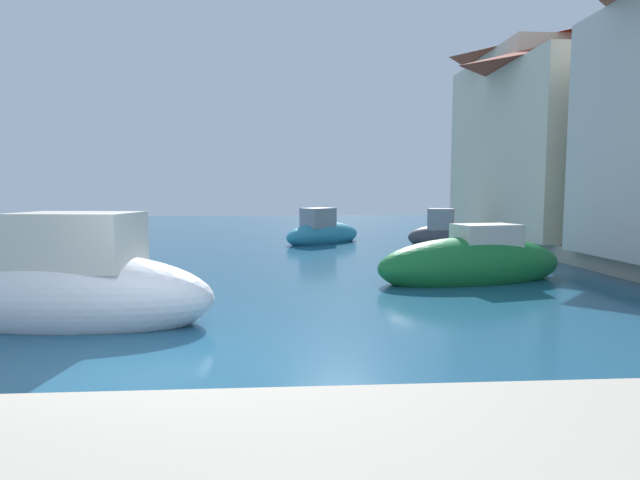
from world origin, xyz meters
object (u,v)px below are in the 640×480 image
(waterfront_building_annex, at_px, (589,135))
(waterfront_building_far, at_px, (541,132))
(moored_boat_3, at_px, (472,263))
(moored_boat_1, at_px, (323,233))
(moored_boat_5, at_px, (58,290))
(moored_boat_7, at_px, (446,235))

(waterfront_building_annex, height_order, waterfront_building_far, waterfront_building_far)
(moored_boat_3, xyz_separation_m, waterfront_building_annex, (6.88, 6.76, 3.86))
(waterfront_building_far, bearing_deg, moored_boat_3, -123.23)
(moored_boat_3, bearing_deg, moored_boat_1, -85.09)
(moored_boat_3, xyz_separation_m, waterfront_building_far, (6.88, 10.50, 4.39))
(waterfront_building_annex, distance_m, waterfront_building_far, 3.78)
(moored_boat_5, distance_m, moored_boat_7, 15.34)
(moored_boat_5, distance_m, waterfront_building_far, 21.06)
(waterfront_building_far, bearing_deg, moored_boat_1, -173.94)
(moored_boat_1, relative_size, waterfront_building_far, 0.45)
(moored_boat_1, bearing_deg, moored_boat_5, -152.81)
(waterfront_building_annex, bearing_deg, moored_boat_3, -135.52)
(moored_boat_7, relative_size, waterfront_building_annex, 0.45)
(moored_boat_3, bearing_deg, moored_boat_7, -115.74)
(moored_boat_1, height_order, waterfront_building_far, waterfront_building_far)
(moored_boat_3, bearing_deg, waterfront_building_far, -135.85)
(waterfront_building_far, bearing_deg, waterfront_building_annex, -90.00)
(moored_boat_3, distance_m, moored_boat_7, 8.25)
(moored_boat_3, xyz_separation_m, moored_boat_7, (1.87, 8.03, -0.02))
(moored_boat_7, bearing_deg, waterfront_building_far, 49.16)
(moored_boat_7, bearing_deg, moored_boat_3, -80.23)
(waterfront_building_annex, bearing_deg, moored_boat_1, 164.70)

